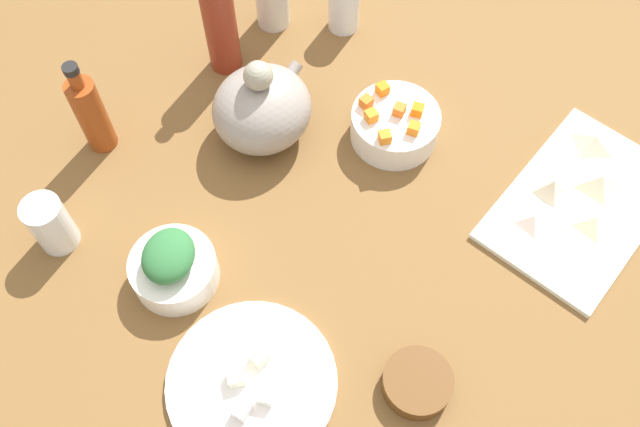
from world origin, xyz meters
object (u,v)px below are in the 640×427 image
drinking_glass_0 (344,4)px  bowl_greens (174,270)px  cutting_board (580,205)px  bowl_small_side (417,383)px  bowl_carrots (395,125)px  bottle_2 (220,24)px  bottle_1 (91,113)px  drinking_glass_1 (51,224)px  plate_tofu (252,382)px  teapot (262,108)px

drinking_glass_0 → bowl_greens: bearing=-168.5°
cutting_board → bowl_greens: size_ratio=2.50×
cutting_board → bowl_small_side: bowl_small_side is taller
cutting_board → bowl_carrots: bowl_carrots is taller
bottle_2 → bowl_carrots: bearing=-80.6°
bottle_2 → bowl_greens: bearing=-148.2°
bowl_small_side → drinking_glass_0: size_ratio=0.91×
cutting_board → drinking_glass_0: 53.86cm
bowl_greens → drinking_glass_0: size_ratio=1.21×
bowl_small_side → bottle_1: size_ratio=0.52×
bowl_small_side → bottle_2: (27.53, 59.63, 8.18)cm
drinking_glass_0 → bowl_carrots: bearing=-124.3°
bowl_small_side → bottle_1: (1.97, 64.23, 6.23)cm
drinking_glass_1 → bottle_1: bearing=26.3°
bottle_2 → drinking_glass_1: (-42.36, -3.72, -4.82)cm
bowl_carrots → drinking_glass_1: bearing=148.7°
bottle_2 → drinking_glass_0: bearing=-28.2°
bowl_greens → bottle_2: 42.90cm
plate_tofu → bowl_greens: size_ratio=1.85×
bottle_2 → drinking_glass_0: (20.28, -10.87, -4.41)cm
plate_tofu → teapot: (33.86, 26.41, 5.83)cm
bottle_2 → drinking_glass_1: bottle_2 is taller
cutting_board → bowl_greens: bowl_greens is taller
cutting_board → plate_tofu: 57.93cm
bowl_small_side → bottle_2: bottle_2 is taller
drinking_glass_0 → drinking_glass_1: 63.04cm
bottle_1 → drinking_glass_0: 48.44cm
plate_tofu → bottle_2: bearing=45.3°
bottle_1 → teapot: bearing=-47.5°
cutting_board → plate_tofu: size_ratio=1.35×
bowl_greens → bowl_carrots: bearing=-14.1°
plate_tofu → bowl_small_side: (13.71, -17.99, 0.92)cm
teapot → bottle_1: bottle_1 is taller
cutting_board → bottle_2: size_ratio=1.38×
teapot → plate_tofu: bearing=-142.0°
cutting_board → drinking_glass_0: bearing=81.4°
bowl_small_side → teapot: 49.01cm
bowl_small_side → bowl_greens: bearing=102.7°
bottle_1 → drinking_glass_1: bearing=-153.7°
plate_tofu → bottle_2: size_ratio=1.02×
cutting_board → plate_tofu: (-53.48, 22.27, 0.10)cm
cutting_board → teapot: bearing=112.0°
cutting_board → plate_tofu: bearing=157.4°
drinking_glass_0 → cutting_board: bearing=-98.6°
bowl_greens → bowl_small_side: size_ratio=1.32×
drinking_glass_1 → plate_tofu: bearing=-88.3°
drinking_glass_1 → bowl_carrots: bearing=-31.3°
bowl_carrots → bowl_small_side: bearing=-140.7°
plate_tofu → bottle_1: size_ratio=1.27×
plate_tofu → bowl_greens: bowl_greens is taller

